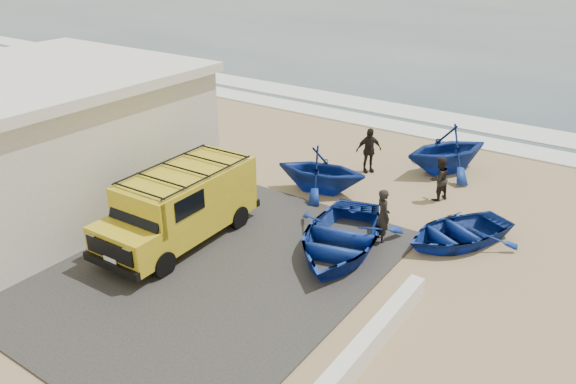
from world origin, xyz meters
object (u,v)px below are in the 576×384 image
Objects in this scene: boat_near_right at (457,232)px; fisherman_middle at (439,179)px; parapet at (359,354)px; fisherman_front at (383,216)px; building at (30,139)px; boat_mid_left at (321,170)px; fisherman_back at (369,150)px; van at (181,204)px; boat_far_left at (447,149)px; boat_near_left at (339,237)px.

fisherman_middle is (-1.54, 2.49, 0.39)m from boat_near_right.
parapet is 6.09m from boat_near_right.
fisherman_middle is (0.27, 3.64, -0.07)m from fisherman_front.
building is at bearing -29.79° from fisherman_middle.
boat_mid_left is at bearing 9.85° from fisherman_front.
boat_near_right is at bearing -86.47° from fisherman_back.
van is at bearing -118.15° from boat_near_right.
boat_far_left is at bearing -16.03° from fisherman_back.
building is 11.38m from fisherman_front.
fisherman_back is at bearing 73.86° from van.
boat_near_right is at bearing 90.95° from parapet.
fisherman_middle is at bearing 34.91° from building.
boat_near_left is 1.27× the size of boat_far_left.
parapet is at bearing -156.27° from boat_mid_left.
boat_near_left is 6.06m from fisherman_back.
boat_far_left is at bearing 72.65° from boat_near_left.
building is 6.30× the size of fisherman_middle.
fisherman_front is 0.97× the size of fisherman_back.
boat_mid_left reaches higher than parapet.
boat_mid_left is at bearing -151.50° from fisherman_back.
fisherman_front reaches higher than parapet.
boat_mid_left is (1.49, 5.12, -0.34)m from van.
boat_near_left reaches higher than parapet.
van is 2.99× the size of fisherman_back.
van is at bearing 150.53° from boat_mid_left.
fisherman_middle is at bearing -44.05° from boat_far_left.
van reaches higher than fisherman_middle.
boat_far_left is at bearing 101.77° from parapet.
boat_near_right is at bearing -106.82° from fisherman_front.
boat_near_left is at bearing -120.50° from fisherman_back.
boat_near_left is at bearing 13.71° from fisherman_middle.
building is at bearing 115.67° from boat_mid_left.
van reaches higher than boat_far_left.
boat_near_right is 1.12× the size of boat_mid_left.
boat_near_right is at bearing 22.32° from building.
boat_far_left is 2.32× the size of fisherman_middle.
parapet is 1.95× the size of boat_mid_left.
parapet is at bearing -113.95° from fisherman_back.
building is 14.38m from boat_far_left.
fisherman_back is at bearing 47.21° from building.
boat_far_left is 2.89m from fisherman_back.
building is 11.57m from fisherman_back.
parapet is at bearing -69.68° from boat_near_left.
boat_far_left is (0.33, 7.32, 0.46)m from boat_near_left.
boat_near_right is at bearing -35.03° from boat_far_left.
van reaches higher than boat_near_left.
boat_mid_left reaches higher than fisherman_middle.
building is 9.49m from boat_mid_left.
boat_near_right is 5.17m from boat_mid_left.
parapet is 1.73× the size of boat_far_left.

